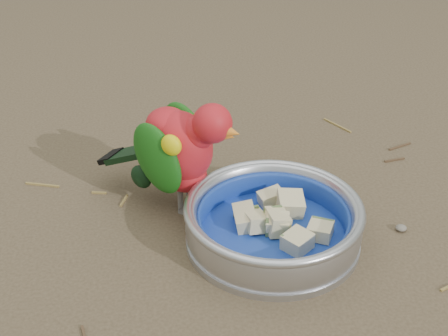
{
  "coord_description": "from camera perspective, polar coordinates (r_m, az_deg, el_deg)",
  "views": [
    {
      "loc": [
        -0.13,
        -0.59,
        0.53
      ],
      "look_at": [
        -0.04,
        0.15,
        0.08
      ],
      "focal_mm": 50.0,
      "sensor_mm": 36.0,
      "label": 1
    }
  ],
  "objects": [
    {
      "name": "ground_debris",
      "position": [
        0.87,
        5.07,
        -6.21
      ],
      "size": [
        0.9,
        0.8,
        0.01
      ],
      "primitive_type": null,
      "color": "olive",
      "rests_on": "ground"
    },
    {
      "name": "bowl_wall",
      "position": [
        0.84,
        4.54,
        -4.67
      ],
      "size": [
        0.24,
        0.24,
        0.04
      ],
      "primitive_type": null,
      "color": "#B2B2BA",
      "rests_on": "food_bowl"
    },
    {
      "name": "ground",
      "position": [
        0.8,
        4.07,
        -10.21
      ],
      "size": [
        60.0,
        60.0,
        0.0
      ],
      "primitive_type": "plane",
      "color": "brown"
    },
    {
      "name": "lory_parrot",
      "position": [
        0.89,
        -3.98,
        1.08
      ],
      "size": [
        0.23,
        0.2,
        0.17
      ],
      "primitive_type": null,
      "rotation": [
        0.0,
        0.0,
        -2.19
      ],
      "color": "red",
      "rests_on": "ground"
    },
    {
      "name": "fruit_wedges",
      "position": [
        0.85,
        4.52,
        -5.06
      ],
      "size": [
        0.14,
        0.14,
        0.03
      ],
      "primitive_type": null,
      "color": "beige",
      "rests_on": "food_bowl"
    },
    {
      "name": "food_bowl",
      "position": [
        0.86,
        4.45,
        -6.29
      ],
      "size": [
        0.24,
        0.24,
        0.02
      ],
      "primitive_type": "cylinder",
      "color": "#B2B2BA",
      "rests_on": "ground"
    }
  ]
}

